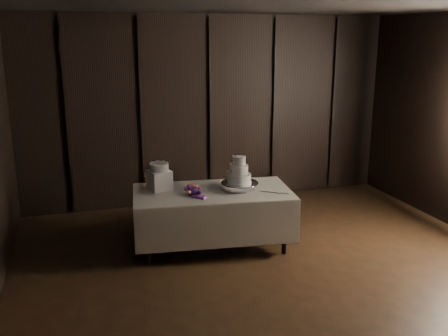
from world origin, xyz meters
TOP-DOWN VIEW (x-y plane):
  - room at (0.00, 0.00)m, footprint 6.08×7.08m
  - display_table at (-0.50, 1.62)m, footprint 2.10×1.28m
  - cake_stand at (-0.15, 1.59)m, footprint 0.49×0.49m
  - wedding_cake at (-0.17, 1.57)m, footprint 0.33×0.29m
  - bouquet at (-0.78, 1.52)m, footprint 0.47×0.46m
  - box_pedestal at (-1.13, 1.89)m, footprint 0.32×0.32m
  - small_cake at (-1.13, 1.89)m, footprint 0.27×0.27m
  - cake_knife at (0.17, 1.34)m, footprint 0.31×0.25m

SIDE VIEW (x-z plane):
  - display_table at x=-0.50m, z-range 0.04..0.80m
  - cake_knife at x=0.17m, z-range 0.76..0.77m
  - cake_stand at x=-0.15m, z-range 0.76..0.85m
  - bouquet at x=-0.78m, z-range 0.73..0.91m
  - box_pedestal at x=-1.13m, z-range 0.76..1.01m
  - wedding_cake at x=-0.17m, z-range 0.81..1.16m
  - small_cake at x=-1.13m, z-range 1.01..1.11m
  - room at x=0.00m, z-range -0.04..3.04m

